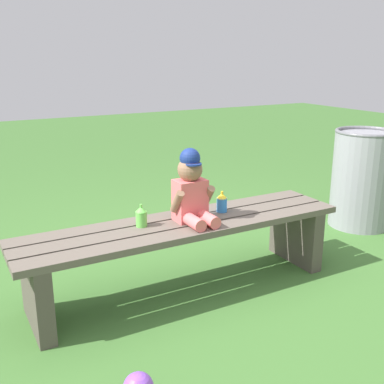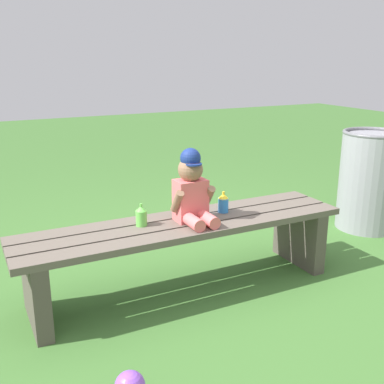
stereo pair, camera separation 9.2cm
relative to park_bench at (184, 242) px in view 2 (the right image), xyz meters
The scene contains 6 objects.
ground_plane 0.29m from the park_bench, 90.00° to the left, with size 16.00×16.00×0.00m, color #3D6B2D.
park_bench is the anchor object (origin of this frame).
child_figure 0.30m from the park_bench, ahead, with size 0.23×0.27×0.40m.
sippy_cup_left 0.30m from the park_bench, 168.59° to the left, with size 0.06×0.06×0.12m.
sippy_cup_right 0.33m from the park_bench, ahead, with size 0.06×0.06×0.12m.
trash_bin 1.72m from the park_bench, ahead, with size 0.46×0.46×0.75m.
Camera 2 is at (-1.05, -2.19, 1.29)m, focal length 43.96 mm.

